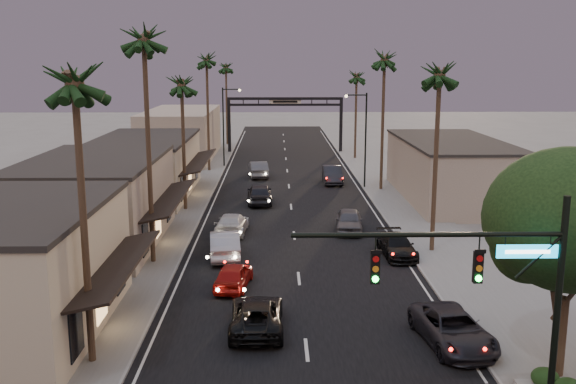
{
  "coord_description": "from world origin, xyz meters",
  "views": [
    {
      "loc": [
        -1.25,
        -14.86,
        11.78
      ],
      "look_at": [
        -0.37,
        30.89,
        2.5
      ],
      "focal_mm": 40.0,
      "sensor_mm": 36.0,
      "label": 1
    }
  ],
  "objects_px": {
    "palm_ra": "(440,68)",
    "oncoming_red": "(234,275)",
    "palm_far": "(226,65)",
    "curbside_black": "(397,246)",
    "palm_lb": "(143,33)",
    "palm_lc": "(181,79)",
    "palm_la": "(74,72)",
    "corner_tree": "(572,225)",
    "palm_rb": "(385,55)",
    "arch": "(285,111)",
    "palm_rc": "(357,73)",
    "streetlight_right": "(363,132)",
    "palm_ld": "(206,56)",
    "oncoming_silver": "(225,244)",
    "traffic_signal": "(499,281)",
    "oncoming_pickup": "(257,315)",
    "curbside_near": "(453,329)",
    "streetlight_left": "(226,120)"
  },
  "relations": [
    {
      "from": "streetlight_left",
      "to": "palm_far",
      "type": "height_order",
      "value": "palm_far"
    },
    {
      "from": "corner_tree",
      "to": "palm_rb",
      "type": "xyz_separation_m",
      "value": [
        -0.88,
        36.55,
        6.44
      ]
    },
    {
      "from": "palm_rc",
      "to": "palm_lc",
      "type": "bearing_deg",
      "value": -121.56
    },
    {
      "from": "corner_tree",
      "to": "palm_rc",
      "type": "xyz_separation_m",
      "value": [
        -0.88,
        56.55,
        4.49
      ]
    },
    {
      "from": "palm_la",
      "to": "palm_ra",
      "type": "relative_size",
      "value": 1.0
    },
    {
      "from": "palm_lc",
      "to": "oncoming_silver",
      "type": "xyz_separation_m",
      "value": [
        4.18,
        -12.88,
        -9.64
      ]
    },
    {
      "from": "palm_rb",
      "to": "palm_lc",
      "type": "bearing_deg",
      "value": -155.06
    },
    {
      "from": "palm_rc",
      "to": "oncoming_red",
      "type": "height_order",
      "value": "palm_rc"
    },
    {
      "from": "palm_ld",
      "to": "oncoming_pickup",
      "type": "distance_m",
      "value": 44.92
    },
    {
      "from": "palm_far",
      "to": "curbside_black",
      "type": "xyz_separation_m",
      "value": [
        14.5,
        -54.92,
        -10.78
      ]
    },
    {
      "from": "palm_far",
      "to": "palm_lb",
      "type": "bearing_deg",
      "value": -90.31
    },
    {
      "from": "corner_tree",
      "to": "palm_ld",
      "type": "bearing_deg",
      "value": 110.81
    },
    {
      "from": "palm_rc",
      "to": "oncoming_pickup",
      "type": "bearing_deg",
      "value": -101.69
    },
    {
      "from": "arch",
      "to": "palm_ld",
      "type": "bearing_deg",
      "value": -119.83
    },
    {
      "from": "palm_ld",
      "to": "curbside_black",
      "type": "height_order",
      "value": "palm_ld"
    },
    {
      "from": "arch",
      "to": "palm_far",
      "type": "height_order",
      "value": "palm_far"
    },
    {
      "from": "oncoming_pickup",
      "to": "curbside_near",
      "type": "relative_size",
      "value": 0.96
    },
    {
      "from": "palm_lb",
      "to": "curbside_black",
      "type": "distance_m",
      "value": 19.55
    },
    {
      "from": "corner_tree",
      "to": "oncoming_silver",
      "type": "height_order",
      "value": "corner_tree"
    },
    {
      "from": "palm_lc",
      "to": "curbside_black",
      "type": "relative_size",
      "value": 2.67
    },
    {
      "from": "palm_lb",
      "to": "palm_rc",
      "type": "relative_size",
      "value": 1.25
    },
    {
      "from": "corner_tree",
      "to": "palm_la",
      "type": "relative_size",
      "value": 0.67
    },
    {
      "from": "oncoming_silver",
      "to": "streetlight_left",
      "type": "bearing_deg",
      "value": -92.01
    },
    {
      "from": "palm_ra",
      "to": "oncoming_red",
      "type": "distance_m",
      "value": 17.42
    },
    {
      "from": "palm_rb",
      "to": "palm_rc",
      "type": "xyz_separation_m",
      "value": [
        0.0,
        20.0,
        -1.95
      ]
    },
    {
      "from": "palm_rb",
      "to": "arch",
      "type": "bearing_deg",
      "value": 108.3
    },
    {
      "from": "palm_rc",
      "to": "palm_ld",
      "type": "bearing_deg",
      "value": -152.38
    },
    {
      "from": "palm_lc",
      "to": "curbside_black",
      "type": "distance_m",
      "value": 21.96
    },
    {
      "from": "traffic_signal",
      "to": "oncoming_red",
      "type": "distance_m",
      "value": 17.02
    },
    {
      "from": "palm_rc",
      "to": "curbside_near",
      "type": "relative_size",
      "value": 2.33
    },
    {
      "from": "palm_rb",
      "to": "palm_far",
      "type": "relative_size",
      "value": 1.08
    },
    {
      "from": "traffic_signal",
      "to": "curbside_black",
      "type": "bearing_deg",
      "value": 88.46
    },
    {
      "from": "curbside_near",
      "to": "streetlight_right",
      "type": "bearing_deg",
      "value": 80.94
    },
    {
      "from": "streetlight_right",
      "to": "palm_ld",
      "type": "distance_m",
      "value": 19.78
    },
    {
      "from": "palm_ra",
      "to": "streetlight_left",
      "type": "bearing_deg",
      "value": 114.54
    },
    {
      "from": "arch",
      "to": "palm_la",
      "type": "distance_m",
      "value": 61.88
    },
    {
      "from": "palm_ld",
      "to": "palm_ra",
      "type": "height_order",
      "value": "palm_ld"
    },
    {
      "from": "oncoming_pickup",
      "to": "curbside_near",
      "type": "distance_m",
      "value": 8.51
    },
    {
      "from": "palm_lb",
      "to": "palm_lc",
      "type": "height_order",
      "value": "palm_lb"
    },
    {
      "from": "palm_lb",
      "to": "palm_rc",
      "type": "bearing_deg",
      "value": 67.73
    },
    {
      "from": "corner_tree",
      "to": "palm_la",
      "type": "height_order",
      "value": "palm_la"
    },
    {
      "from": "palm_la",
      "to": "palm_lc",
      "type": "relative_size",
      "value": 1.08
    },
    {
      "from": "oncoming_red",
      "to": "palm_far",
      "type": "bearing_deg",
      "value": -77.64
    },
    {
      "from": "palm_rc",
      "to": "palm_far",
      "type": "distance_m",
      "value": 21.97
    },
    {
      "from": "palm_ld",
      "to": "streetlight_right",
      "type": "bearing_deg",
      "value": -32.79
    },
    {
      "from": "arch",
      "to": "palm_ra",
      "type": "relative_size",
      "value": 1.15
    },
    {
      "from": "palm_la",
      "to": "palm_far",
      "type": "height_order",
      "value": "same"
    },
    {
      "from": "streetlight_right",
      "to": "oncoming_red",
      "type": "relative_size",
      "value": 2.24
    },
    {
      "from": "palm_la",
      "to": "palm_lb",
      "type": "relative_size",
      "value": 0.87
    },
    {
      "from": "palm_ld",
      "to": "palm_far",
      "type": "relative_size",
      "value": 1.08
    }
  ]
}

